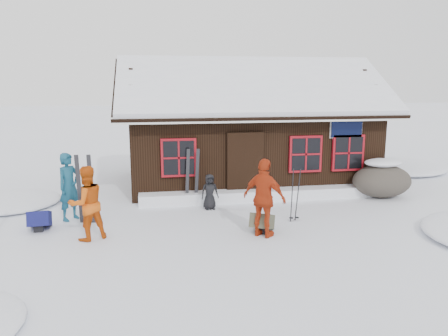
{
  "coord_description": "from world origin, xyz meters",
  "views": [
    {
      "loc": [
        -1.91,
        -10.23,
        3.53
      ],
      "look_at": [
        -0.01,
        0.91,
        1.3
      ],
      "focal_mm": 35.0,
      "sensor_mm": 36.0,
      "label": 1
    }
  ],
  "objects": [
    {
      "name": "boulder",
      "position": [
        5.15,
        1.98,
        0.55
      ],
      "size": [
        1.85,
        1.39,
        1.09
      ],
      "color": "#4D463D",
      "rests_on": "ground"
    },
    {
      "name": "ground",
      "position": [
        0.0,
        0.0,
        0.0
      ],
      "size": [
        120.0,
        120.0,
        0.0
      ],
      "primitive_type": "plane",
      "color": "white",
      "rests_on": "ground"
    },
    {
      "name": "ski_pair_mid",
      "position": [
        -3.57,
        0.89,
        0.85
      ],
      "size": [
        0.44,
        0.1,
        1.81
      ],
      "rotation": [
        0.0,
        0.0,
        -0.15
      ],
      "color": "black",
      "rests_on": "ground"
    },
    {
      "name": "backpack_blue",
      "position": [
        -4.62,
        0.51,
        0.18
      ],
      "size": [
        0.55,
        0.7,
        0.36
      ],
      "primitive_type": "cube",
      "rotation": [
        0.0,
        0.0,
        0.1
      ],
      "color": "#121450",
      "rests_on": "ground"
    },
    {
      "name": "ski_poles",
      "position": [
        1.7,
        0.14,
        0.67
      ],
      "size": [
        0.25,
        0.12,
        1.41
      ],
      "color": "black",
      "rests_on": "ground"
    },
    {
      "name": "skier_crouched",
      "position": [
        -0.31,
        1.56,
        0.5
      ],
      "size": [
        0.53,
        0.38,
        1.01
      ],
      "primitive_type": "imported",
      "rotation": [
        0.0,
        0.0,
        0.13
      ],
      "color": "black",
      "rests_on": "ground"
    },
    {
      "name": "backpack_olive",
      "position": [
        0.67,
        -0.53,
        0.17
      ],
      "size": [
        0.73,
        0.79,
        0.35
      ],
      "primitive_type": "cube",
      "rotation": [
        0.0,
        0.0,
        -0.5
      ],
      "color": "#454431",
      "rests_on": "ground"
    },
    {
      "name": "snow_mounds",
      "position": [
        1.65,
        1.86,
        0.0
      ],
      "size": [
        20.6,
        13.2,
        0.48
      ],
      "color": "white",
      "rests_on": "ground"
    },
    {
      "name": "skier_teal",
      "position": [
        -4.01,
        1.22,
        0.88
      ],
      "size": [
        0.74,
        0.76,
        1.76
      ],
      "primitive_type": "imported",
      "rotation": [
        0.0,
        0.0,
        0.87
      ],
      "color": "navy",
      "rests_on": "ground"
    },
    {
      "name": "snow_drift",
      "position": [
        1.5,
        2.25,
        0.17
      ],
      "size": [
        7.6,
        0.6,
        0.35
      ],
      "primitive_type": "cube",
      "color": "white",
      "rests_on": "ground"
    },
    {
      "name": "skier_orange_left",
      "position": [
        -3.36,
        -0.37,
        0.85
      ],
      "size": [
        1.04,
        0.96,
        1.7
      ],
      "primitive_type": "imported",
      "rotation": [
        0.0,
        0.0,
        3.64
      ],
      "color": "#CB500E",
      "rests_on": "ground"
    },
    {
      "name": "ski_pair_right",
      "position": [
        -0.73,
        2.2,
        0.79
      ],
      "size": [
        0.46,
        0.08,
        1.69
      ],
      "rotation": [
        0.0,
        0.0,
        0.02
      ],
      "color": "black",
      "rests_on": "ground"
    },
    {
      "name": "mountain_hut",
      "position": [
        1.5,
        4.98,
        1.58
      ],
      "size": [
        8.9,
        6.09,
        4.42
      ],
      "color": "black",
      "rests_on": "ground"
    },
    {
      "name": "skier_orange_right",
      "position": [
        0.63,
        -0.86,
        0.92
      ],
      "size": [
        1.08,
        1.07,
        1.83
      ],
      "primitive_type": "imported",
      "rotation": [
        0.0,
        0.0,
        2.38
      ],
      "color": "#AF3011",
      "rests_on": "ground"
    }
  ]
}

